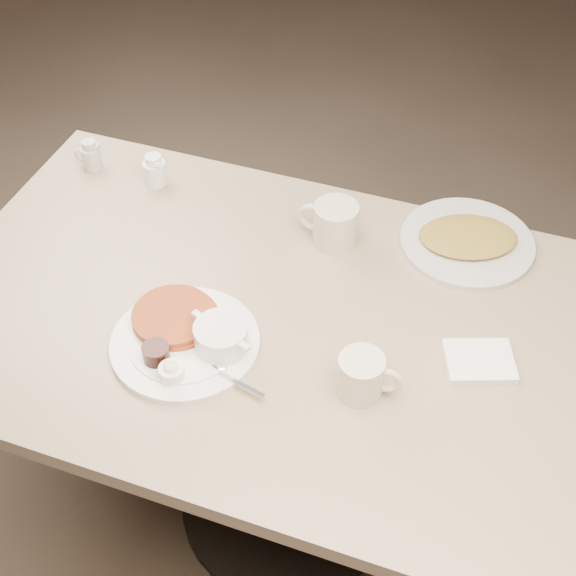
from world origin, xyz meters
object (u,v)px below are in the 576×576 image
(coffee_mug_far, at_px, (334,224))
(creamer_right, at_px, (155,171))
(coffee_mug_near, at_px, (362,376))
(creamer_left, at_px, (91,156))
(main_plate, at_px, (190,337))
(hash_plate, at_px, (467,240))
(diner_table, at_px, (285,370))

(coffee_mug_far, relative_size, creamer_right, 1.84)
(coffee_mug_near, distance_m, creamer_left, 0.94)
(coffee_mug_far, distance_m, creamer_left, 0.65)
(main_plate, distance_m, hash_plate, 0.67)
(main_plate, distance_m, creamer_left, 0.65)
(diner_table, distance_m, creamer_left, 0.73)
(creamer_right, distance_m, hash_plate, 0.76)
(main_plate, relative_size, creamer_left, 4.89)
(creamer_left, bearing_deg, hash_plate, 1.90)
(diner_table, xyz_separation_m, creamer_left, (-0.63, 0.32, 0.21))
(diner_table, bearing_deg, coffee_mug_near, -32.45)
(coffee_mug_near, bearing_deg, creamer_right, 145.60)
(coffee_mug_near, relative_size, creamer_left, 1.61)
(coffee_mug_far, bearing_deg, coffee_mug_near, -65.48)
(hash_plate, bearing_deg, diner_table, -131.60)
(coffee_mug_near, bearing_deg, diner_table, 147.55)
(main_plate, bearing_deg, creamer_left, 136.59)
(main_plate, xyz_separation_m, hash_plate, (0.46, 0.48, -0.01))
(coffee_mug_far, bearing_deg, hash_plate, 16.89)
(creamer_left, height_order, hash_plate, creamer_left)
(hash_plate, bearing_deg, coffee_mug_near, -103.14)
(coffee_mug_near, height_order, coffee_mug_far, coffee_mug_far)
(coffee_mug_far, xyz_separation_m, hash_plate, (0.29, 0.09, -0.04))
(main_plate, relative_size, hash_plate, 1.01)
(diner_table, height_order, coffee_mug_far, coffee_mug_far)
(coffee_mug_near, relative_size, creamer_right, 1.61)
(creamer_left, xyz_separation_m, creamer_right, (0.18, -0.00, -0.00))
(main_plate, relative_size, coffee_mug_near, 3.04)
(creamer_right, xyz_separation_m, hash_plate, (0.76, 0.03, -0.02))
(main_plate, xyz_separation_m, coffee_mug_near, (0.35, 0.00, 0.02))
(coffee_mug_near, bearing_deg, main_plate, -179.67)
(coffee_mug_far, distance_m, creamer_right, 0.48)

